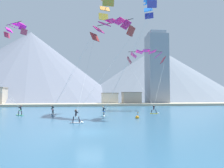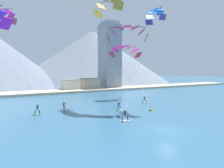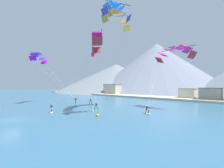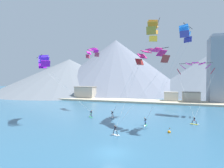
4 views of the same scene
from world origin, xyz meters
name	(u,v)px [view 4 (image 4 of 4)]	position (x,y,z in m)	size (l,w,h in m)	color
ground_plane	(112,152)	(0.00, 0.00, 0.00)	(400.00, 400.00, 0.00)	#2D5B7A
kitesurfer_near_lead	(91,115)	(-11.37, 18.39, 0.57)	(1.59, 1.43, 1.81)	#33B266
kitesurfer_near_trail	(195,122)	(12.48, 18.44, 0.49)	(1.76, 1.03, 1.70)	yellow
kitesurfer_mid_center	(116,132)	(-1.34, 6.69, 0.52)	(1.75, 1.10, 1.76)	white
kitesurfer_far_left	(145,123)	(2.60, 14.26, 0.50)	(0.58, 1.77, 1.74)	#33B266
kitesurfer_far_right	(112,116)	(-6.10, 19.47, 0.48)	(0.65, 1.77, 1.68)	white
parafoil_kite_near_lead	(44,60)	(-19.09, 10.72, 13.62)	(11.02, 10.71, 13.27)	purple
parafoil_kite_near_trail	(195,67)	(13.64, 27.89, 12.66)	(8.94, 11.00, 12.48)	maroon
parafoil_kite_mid_center	(151,55)	(3.80, 13.54, 14.29)	(8.75, 9.62, 14.06)	maroon
parafoil_kite_far_left	(185,32)	(9.78, 12.93, 17.97)	(8.47, 5.49, 17.79)	#403B94
parafoil_kite_far_right	(153,29)	(3.61, 19.88, 21.00)	(11.17, 8.55, 21.17)	olive
parafoil_kite_distant_high_outer	(92,52)	(-15.31, 28.40, 17.88)	(5.59, 4.47, 2.80)	#C03E59
race_marker_buoy	(169,132)	(7.21, 10.90, 0.16)	(0.56, 0.56, 1.02)	orange
shoreline_strip	(150,101)	(0.00, 51.01, 0.35)	(180.00, 10.00, 0.70)	#BCAD8E
shore_building_harbour_front	(171,97)	(8.36, 53.69, 2.13)	(5.54, 4.31, 4.23)	beige
shore_building_promenade_mid	(85,93)	(-30.10, 53.50, 2.99)	(9.49, 5.41, 5.97)	#B7AD9E
shore_building_quay_east	(191,98)	(15.76, 52.78, 2.24)	(6.44, 4.22, 4.46)	#A89E8E
highrise_tower	(219,70)	(25.61, 55.06, 12.99)	(7.00, 7.00, 26.39)	gray
mountain_peak_west_ridge	(116,66)	(-29.47, 102.78, 19.08)	(100.80, 100.80, 38.16)	slate
mountain_peak_central_summit	(69,76)	(-60.66, 89.68, 11.83)	(99.42, 99.42, 23.66)	slate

